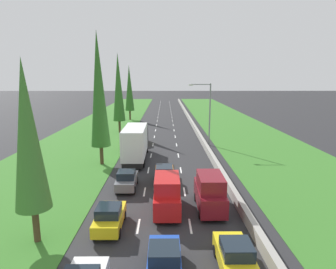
{
  "coord_description": "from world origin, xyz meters",
  "views": [
    {
      "loc": [
        0.07,
        -3.13,
        9.89
      ],
      "look_at": [
        0.5,
        40.17,
        1.34
      ],
      "focal_mm": 31.24,
      "sensor_mm": 36.0,
      "label": 1
    }
  ],
  "objects": [
    {
      "name": "ground_plane",
      "position": [
        0.0,
        60.0,
        0.0
      ],
      "size": [
        300.0,
        300.0,
        0.0
      ],
      "primitive_type": "plane",
      "color": "#28282B",
      "rests_on": "ground"
    },
    {
      "name": "grass_verge_left",
      "position": [
        -12.65,
        60.0,
        0.02
      ],
      "size": [
        14.0,
        140.0,
        0.04
      ],
      "primitive_type": "cube",
      "color": "#387528",
      "rests_on": "ground"
    },
    {
      "name": "grass_verge_right",
      "position": [
        14.35,
        60.0,
        0.02
      ],
      "size": [
        14.0,
        140.0,
        0.04
      ],
      "primitive_type": "cube",
      "color": "#387528",
      "rests_on": "ground"
    },
    {
      "name": "median_barrier",
      "position": [
        5.7,
        60.0,
        0.42
      ],
      "size": [
        0.44,
        120.0,
        0.85
      ],
      "primitive_type": "cube",
      "color": "#9E9B93",
      "rests_on": "ground"
    },
    {
      "name": "lane_markings",
      "position": [
        0.0,
        60.0,
        0.01
      ],
      "size": [
        3.64,
        116.0,
        0.01
      ],
      "color": "white",
      "rests_on": "ground"
    },
    {
      "name": "yellow_hatchback_right_lane",
      "position": [
        3.65,
        10.35,
        0.84
      ],
      "size": [
        1.74,
        3.9,
        1.72
      ],
      "color": "yellow",
      "rests_on": "ground"
    },
    {
      "name": "yellow_hatchback_left_lane",
      "position": [
        -3.6,
        14.67,
        0.84
      ],
      "size": [
        1.74,
        3.9,
        1.72
      ],
      "color": "yellow",
      "rests_on": "ground"
    },
    {
      "name": "blue_hatchback_centre_lane",
      "position": [
        0.01,
        10.01,
        0.84
      ],
      "size": [
        1.74,
        3.9,
        1.72
      ],
      "color": "#1E47B7",
      "rests_on": "ground"
    },
    {
      "name": "maroon_van_right_lane",
      "position": [
        3.41,
        17.45,
        1.4
      ],
      "size": [
        1.96,
        4.9,
        2.82
      ],
      "color": "maroon",
      "rests_on": "ground"
    },
    {
      "name": "grey_hatchback_left_lane",
      "position": [
        -3.39,
        21.77,
        0.84
      ],
      "size": [
        1.74,
        3.9,
        1.72
      ],
      "color": "slate",
      "rests_on": "ground"
    },
    {
      "name": "red_van_centre_lane",
      "position": [
        0.19,
        17.16,
        1.4
      ],
      "size": [
        1.96,
        4.9,
        2.82
      ],
      "color": "red",
      "rests_on": "ground"
    },
    {
      "name": "orange_sedan_centre_lane",
      "position": [
        -0.02,
        23.34,
        0.81
      ],
      "size": [
        1.82,
        4.5,
        1.64
      ],
      "color": "orange",
      "rests_on": "ground"
    },
    {
      "name": "white_box_truck_left_lane",
      "position": [
        -3.45,
        31.01,
        2.18
      ],
      "size": [
        2.46,
        9.4,
        4.18
      ],
      "color": "black",
      "rests_on": "ground"
    },
    {
      "name": "yellow_sedan_left_lane",
      "position": [
        -3.65,
        39.76,
        0.81
      ],
      "size": [
        1.82,
        4.5,
        1.64
      ],
      "color": "yellow",
      "rests_on": "ground"
    },
    {
      "name": "poplar_tree_nearest",
      "position": [
        -7.76,
        13.22,
        6.55
      ],
      "size": [
        2.08,
        2.08,
        11.01
      ],
      "color": "#4C3823",
      "rests_on": "ground"
    },
    {
      "name": "poplar_tree_second",
      "position": [
        -7.23,
        29.31,
        8.5
      ],
      "size": [
        2.17,
        2.17,
        14.89
      ],
      "color": "#4C3823",
      "rests_on": "ground"
    },
    {
      "name": "poplar_tree_third",
      "position": [
        -8.12,
        48.76,
        8.07
      ],
      "size": [
        2.15,
        2.15,
        14.03
      ],
      "color": "#4C3823",
      "rests_on": "ground"
    },
    {
      "name": "poplar_tree_fourth",
      "position": [
        -8.15,
        64.87,
        7.34
      ],
      "size": [
        2.11,
        2.11,
        12.57
      ],
      "color": "#4C3823",
      "rests_on": "ground"
    },
    {
      "name": "street_light_mast",
      "position": [
        6.17,
        38.68,
        5.23
      ],
      "size": [
        3.2,
        0.28,
        9.0
      ],
      "color": "gray",
      "rests_on": "ground"
    }
  ]
}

